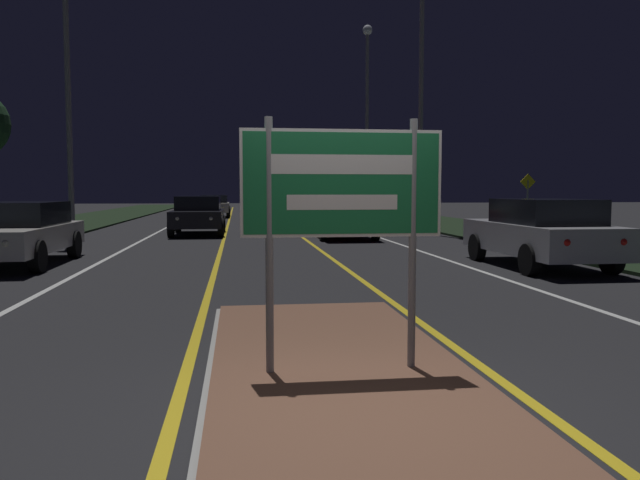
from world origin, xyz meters
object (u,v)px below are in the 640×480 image
at_px(car_receding_2, 355,207).
at_px(streetlight_right_far, 367,97).
at_px(highway_sign, 342,196).
at_px(streetlight_left_near, 66,15).
at_px(car_approaching_0, 19,232).
at_px(car_receding_1, 343,217).
at_px(car_receding_0, 540,232).
at_px(car_approaching_2, 215,205).
at_px(streetlight_right_near, 421,61).
at_px(car_receding_3, 283,203).
at_px(car_approaching_1, 198,214).
at_px(warning_sign, 528,198).

bearing_deg(car_receding_2, streetlight_right_far, -53.06).
height_order(highway_sign, streetlight_left_near, streetlight_left_near).
bearing_deg(car_approaching_0, car_receding_1, 38.84).
relative_size(car_receding_0, car_approaching_2, 1.11).
bearing_deg(car_receding_0, car_receding_2, 90.06).
xyz_separation_m(streetlight_left_near, car_approaching_2, (4.00, 18.95, -6.62)).
bearing_deg(highway_sign, streetlight_right_near, 71.43).
bearing_deg(streetlight_right_near, car_receding_2, 93.03).
relative_size(streetlight_right_far, car_receding_1, 2.53).
relative_size(streetlight_right_far, car_receding_3, 2.66).
bearing_deg(car_receding_3, car_receding_2, -70.33).
height_order(highway_sign, car_receding_2, highway_sign).
xyz_separation_m(streetlight_right_near, streetlight_right_far, (-0.05, 10.17, 0.12)).
distance_m(car_receding_2, car_approaching_1, 13.27).
relative_size(car_receding_1, car_approaching_1, 0.93).
relative_size(car_approaching_0, car_approaching_1, 1.05).
distance_m(streetlight_right_near, streetlight_right_far, 10.17).
bearing_deg(car_receding_2, highway_sign, -100.97).
bearing_deg(streetlight_left_near, car_receding_0, -34.96).
distance_m(car_receding_3, car_approaching_0, 30.85).
relative_size(streetlight_left_near, car_approaching_2, 2.75).
bearing_deg(highway_sign, car_approaching_2, 93.91).
xyz_separation_m(highway_sign, car_receding_0, (5.78, 7.64, -0.87)).
relative_size(streetlight_right_near, car_receding_3, 2.76).
xyz_separation_m(car_receding_0, car_approaching_0, (-11.69, 1.96, -0.03)).
xyz_separation_m(car_receding_3, car_approaching_0, (-8.21, -29.73, -0.02)).
bearing_deg(car_receding_0, car_approaching_0, 170.49).
bearing_deg(warning_sign, car_receding_2, 107.94).
height_order(streetlight_left_near, car_approaching_1, streetlight_left_near).
relative_size(car_receding_0, warning_sign, 2.01).
bearing_deg(highway_sign, streetlight_left_near, 111.60).
relative_size(car_receding_2, car_approaching_1, 1.03).
height_order(streetlight_right_far, car_receding_2, streetlight_right_far).
xyz_separation_m(car_receding_1, car_receding_2, (2.90, 13.04, 0.00)).
height_order(car_receding_1, warning_sign, warning_sign).
height_order(streetlight_left_near, car_approaching_2, streetlight_left_near).
bearing_deg(car_approaching_0, highway_sign, -58.39).
xyz_separation_m(streetlight_right_near, car_approaching_1, (-8.78, 0.43, -6.00)).
height_order(car_receding_0, car_receding_2, car_receding_0).
bearing_deg(car_receding_3, car_approaching_1, -103.34).
height_order(streetlight_right_near, warning_sign, streetlight_right_near).
bearing_deg(car_receding_0, car_approaching_2, 106.58).
xyz_separation_m(car_approaching_1, car_approaching_2, (0.06, 15.83, -0.03)).
height_order(streetlight_right_near, car_approaching_2, streetlight_right_near).
relative_size(car_receding_1, car_approaching_2, 1.04).
bearing_deg(car_receding_3, car_approaching_2, -137.98).
height_order(car_receding_1, car_approaching_0, car_receding_1).
distance_m(car_receding_1, car_approaching_0, 11.24).
distance_m(car_receding_1, warning_sign, 7.10).
bearing_deg(streetlight_right_far, car_approaching_1, -131.88).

